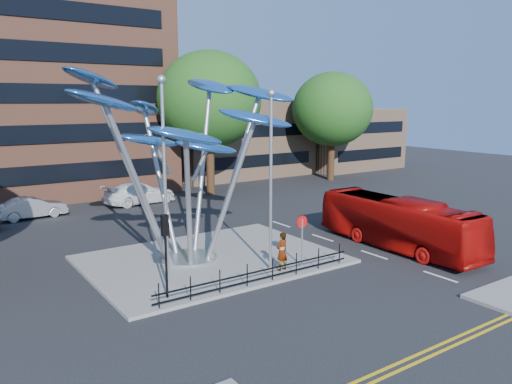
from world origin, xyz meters
TOP-DOWN VIEW (x-y plane):
  - ground at (0.00, 0.00)m, footprint 120.00×120.00m
  - traffic_island at (-1.00, 6.00)m, footprint 12.00×9.00m
  - double_yellow_near at (0.00, -6.00)m, footprint 40.00×0.12m
  - double_yellow_far at (0.00, -6.30)m, footprint 40.00×0.12m
  - low_building_near at (16.00, 30.00)m, footprint 15.00×8.00m
  - low_building_far at (30.00, 28.00)m, footprint 12.00×8.00m
  - tree_right at (8.00, 22.00)m, footprint 8.80×8.80m
  - tree_far at (22.00, 22.00)m, footprint 8.00×8.00m
  - leaf_sculpture at (-2.07, 6.68)m, footprint 12.72×9.54m
  - street_lamp_left at (-4.50, 3.50)m, footprint 0.36×0.36m
  - street_lamp_right at (0.50, 3.00)m, footprint 0.36×0.36m
  - traffic_light_island at (-5.00, 2.50)m, footprint 0.28×0.18m
  - no_entry_sign_island at (2.00, 2.52)m, footprint 0.60×0.10m
  - pedestrian_railing_front at (-1.00, 1.70)m, footprint 10.00×0.06m
  - red_bus at (8.50, 2.20)m, footprint 2.69×10.10m
  - pedestrian at (0.80, 2.50)m, footprint 0.73×0.54m
  - parked_car_mid at (-6.55, 21.08)m, footprint 4.54×1.85m
  - parked_car_right at (1.45, 21.59)m, footprint 5.85×2.87m

SIDE VIEW (x-z plane):
  - ground at x=0.00m, z-range 0.00..0.00m
  - double_yellow_near at x=0.00m, z-range 0.00..0.01m
  - double_yellow_far at x=0.00m, z-range 0.00..0.01m
  - traffic_island at x=-1.00m, z-range 0.00..0.15m
  - pedestrian_railing_front at x=-1.00m, z-range 0.05..1.05m
  - parked_car_mid at x=-6.55m, z-range 0.00..1.46m
  - parked_car_right at x=1.45m, z-range 0.00..1.64m
  - pedestrian at x=0.80m, z-range 0.15..1.97m
  - red_bus at x=8.50m, z-range 0.00..2.79m
  - no_entry_sign_island at x=2.00m, z-range 0.59..3.04m
  - traffic_light_island at x=-5.00m, z-range 0.90..4.33m
  - low_building_far at x=30.00m, z-range 0.00..7.00m
  - low_building_near at x=16.00m, z-range 0.00..8.00m
  - street_lamp_right at x=0.50m, z-range 0.94..9.24m
  - street_lamp_left at x=-4.50m, z-range 0.96..9.76m
  - leaf_sculpture at x=-2.07m, z-range 2.12..11.63m
  - tree_far at x=22.00m, z-range 1.70..12.51m
  - tree_right at x=8.00m, z-range 1.98..14.09m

